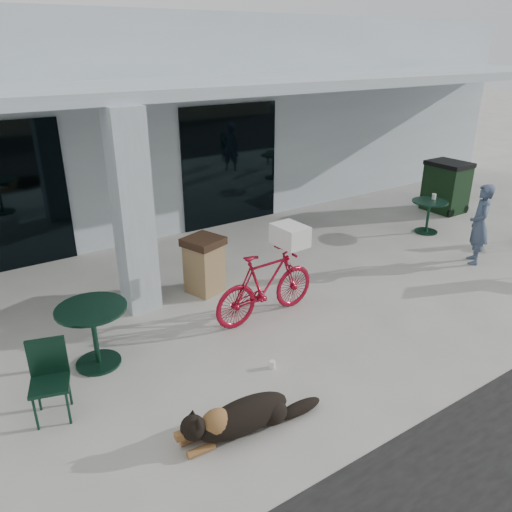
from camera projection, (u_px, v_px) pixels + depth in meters
ground at (304, 342)px, 7.06m from camera, size 80.00×80.00×0.00m
building at (98, 114)px, 12.68m from camera, size 22.00×7.00×4.50m
storefront_glass_right at (230, 166)px, 11.26m from camera, size 2.40×0.06×2.70m
column at (133, 213)px, 7.44m from camera, size 0.50×0.50×3.12m
overhang at (179, 87)px, 8.55m from camera, size 22.00×2.80×0.18m
bicycle at (266, 285)px, 7.52m from camera, size 1.83×0.61×1.09m
laundry_basket at (290, 235)px, 7.49m from camera, size 0.42×0.55×0.32m
dog at (244, 415)px, 5.38m from camera, size 1.30×0.52×0.42m
cup_near_dog at (272, 364)px, 6.48m from camera, size 0.11×0.11×0.10m
cafe_table_near at (95, 336)px, 6.43m from camera, size 0.96×0.96×0.84m
cafe_chair_near at (49, 383)px, 5.48m from camera, size 0.53×0.55×0.92m
cafe_table_far at (428, 217)px, 11.04m from camera, size 0.98×0.98×0.72m
person at (479, 224)px, 9.35m from camera, size 0.66×0.66×1.54m
cup_on_table at (434, 197)px, 11.00m from camera, size 0.11×0.11×0.12m
trash_receptacle at (204, 265)px, 8.34m from camera, size 0.72×0.72×0.97m
wheeled_bin at (446, 187)px, 12.39m from camera, size 0.78×0.98×1.24m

